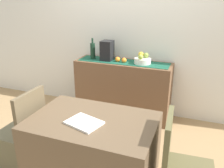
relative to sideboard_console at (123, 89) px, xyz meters
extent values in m
cube|color=#A28157|center=(0.01, -0.92, -0.43)|extent=(6.40, 6.40, 0.02)
cube|color=silver|center=(0.01, 0.26, 0.93)|extent=(6.40, 0.06, 2.70)
cube|color=brown|center=(0.00, 0.00, 0.00)|extent=(1.39, 0.42, 0.84)
cube|color=#18503B|center=(0.00, 0.00, 0.42)|extent=(1.30, 0.32, 0.01)
cylinder|color=white|center=(0.28, 0.00, 0.46)|extent=(0.23, 0.23, 0.07)
sphere|color=gold|center=(0.24, 0.04, 0.54)|extent=(0.08, 0.08, 0.08)
sphere|color=#869F3F|center=(0.32, 0.03, 0.54)|extent=(0.07, 0.07, 0.07)
sphere|color=#91AD3C|center=(0.27, -0.07, 0.54)|extent=(0.07, 0.07, 0.07)
cylinder|color=#183422|center=(-0.48, 0.00, 0.54)|extent=(0.07, 0.07, 0.24)
cylinder|color=#183422|center=(-0.48, 0.00, 0.69)|extent=(0.03, 0.03, 0.07)
cube|color=black|center=(-0.25, 0.00, 0.56)|extent=(0.16, 0.18, 0.29)
sphere|color=orange|center=(0.02, -0.04, 0.46)|extent=(0.07, 0.07, 0.07)
sphere|color=orange|center=(-0.08, -0.02, 0.46)|extent=(0.07, 0.07, 0.07)
cube|color=brown|center=(0.21, -1.50, -0.05)|extent=(1.09, 0.72, 0.74)
cube|color=white|center=(0.18, -1.59, 0.33)|extent=(0.33, 0.28, 0.02)
cube|color=brown|center=(-0.61, -1.50, -0.20)|extent=(0.41, 0.41, 0.45)
cube|color=brown|center=(-0.43, -1.51, 0.25)|extent=(0.05, 0.40, 0.45)
cube|color=brown|center=(0.86, -1.51, 0.25)|extent=(0.06, 0.40, 0.45)
camera|label=1|loc=(1.00, -3.12, 1.32)|focal=37.97mm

